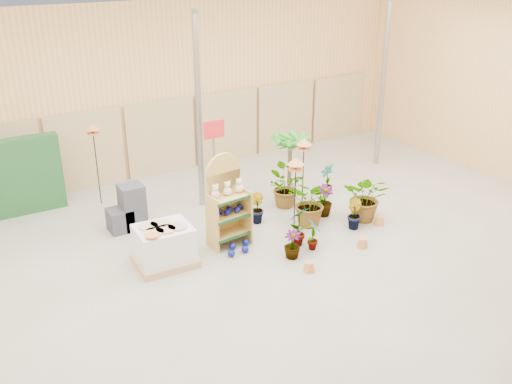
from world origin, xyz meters
TOP-DOWN VIEW (x-y plane):
  - room at (0.00, 0.91)m, footprint 15.20×12.10m
  - display_shelf at (-0.40, 1.54)m, footprint 0.86×0.60m
  - teddy_bears at (-0.38, 1.45)m, footprint 0.71×0.18m
  - gazing_balls_shelf at (-0.40, 1.43)m, footprint 0.71×0.24m
  - gazing_balls_floor at (-0.37, 1.06)m, footprint 0.63×0.39m
  - pallet_stack at (-1.85, 1.36)m, footprint 1.17×0.99m
  - charcoal_planters at (-1.92, 3.19)m, footprint 0.80×0.50m
  - trellis_stock at (-3.80, 5.20)m, footprint 2.00×0.30m
  - offer_sign at (0.10, 2.98)m, footprint 0.50×0.08m
  - bird_table_front at (0.85, 0.88)m, footprint 0.34×0.34m
  - bird_table_right at (1.70, 1.79)m, footprint 0.34×0.34m
  - bird_table_back at (-2.07, 4.82)m, footprint 0.34×0.34m
  - palm at (2.02, 2.78)m, footprint 0.70×0.70m
  - potted_plant_0 at (0.83, 0.67)m, footprint 0.53×0.41m
  - potted_plant_2 at (1.59, 1.27)m, footprint 1.08×1.16m
  - potted_plant_3 at (2.13, 1.53)m, footprint 0.52×0.52m
  - potted_plant_4 at (2.94, 2.47)m, footprint 0.39×0.48m
  - potted_plant_5 at (0.62, 2.02)m, footprint 0.33×0.40m
  - potted_plant_6 at (1.61, 2.42)m, footprint 1.04×1.11m
  - potted_plant_7 at (0.41, 0.30)m, footprint 0.47×0.47m
  - potted_plant_8 at (0.96, 0.34)m, footprint 0.40×0.45m
  - potted_plant_9 at (2.29, 0.68)m, footprint 0.40×0.44m
  - potted_plant_10 at (2.80, 0.86)m, footprint 1.31×1.33m
  - potted_plant_11 at (0.60, 2.57)m, footprint 0.38×0.38m

SIDE VIEW (x-z plane):
  - gazing_balls_floor at x=-0.37m, z-range 0.00..0.15m
  - potted_plant_7 at x=0.41m, z-range 0.00..0.59m
  - potted_plant_11 at x=0.60m, z-range 0.00..0.62m
  - potted_plant_9 at x=2.29m, z-range 0.00..0.67m
  - potted_plant_5 at x=0.62m, z-range 0.00..0.68m
  - potted_plant_8 at x=0.96m, z-range 0.00..0.70m
  - potted_plant_3 at x=2.13m, z-range 0.00..0.73m
  - potted_plant_4 at x=2.94m, z-range 0.00..0.79m
  - pallet_stack at x=-1.85m, z-range -0.02..0.82m
  - charcoal_planters at x=-1.92m, z-range -0.08..0.92m
  - potted_plant_0 at x=0.83m, z-range 0.00..0.89m
  - potted_plant_6 at x=1.61m, z-range 0.00..0.98m
  - potted_plant_2 at x=1.59m, z-range 0.00..1.07m
  - potted_plant_10 at x=2.80m, z-range 0.00..1.11m
  - gazing_balls_shelf at x=-0.40m, z-range 0.70..0.83m
  - display_shelf at x=-0.40m, z-range -0.08..1.86m
  - trellis_stock at x=-3.80m, z-range 0.00..1.80m
  - teddy_bears at x=-0.38m, z-range 1.08..1.38m
  - palm at x=2.02m, z-range 0.60..2.32m
  - offer_sign at x=0.10m, z-range 0.47..2.67m
  - bird_table_front at x=0.85m, z-range 0.79..2.64m
  - bird_table_right at x=1.70m, z-range 0.79..2.64m
  - bird_table_back at x=-2.07m, z-range 0.86..2.85m
  - room at x=0.00m, z-range -0.14..4.56m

